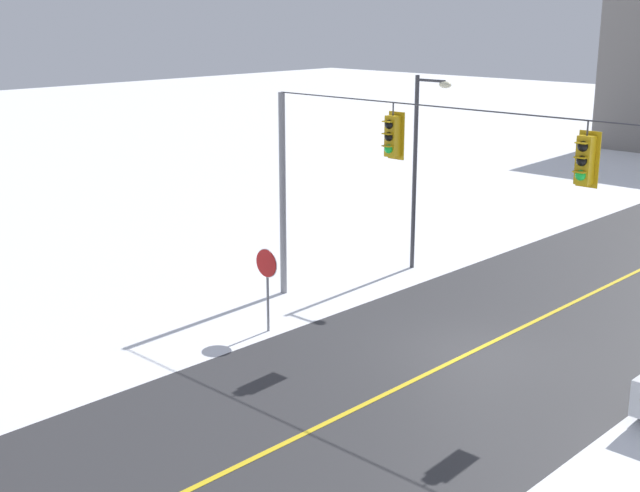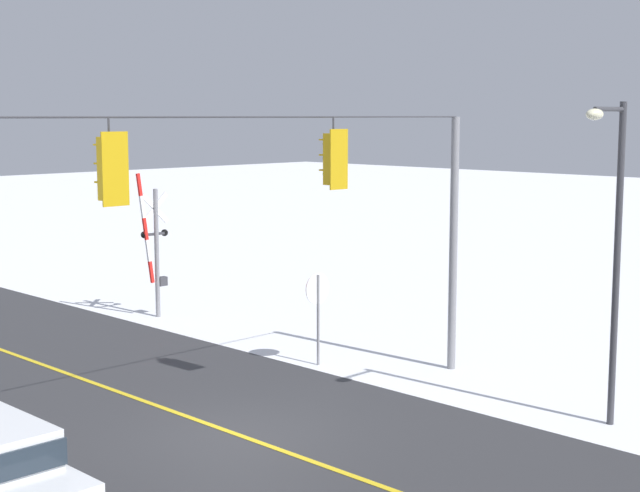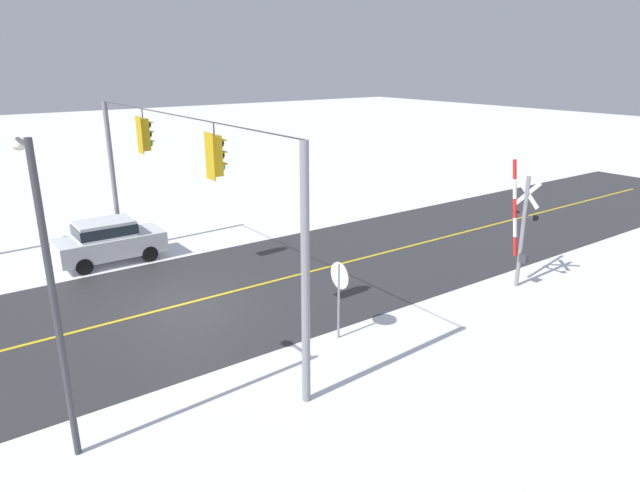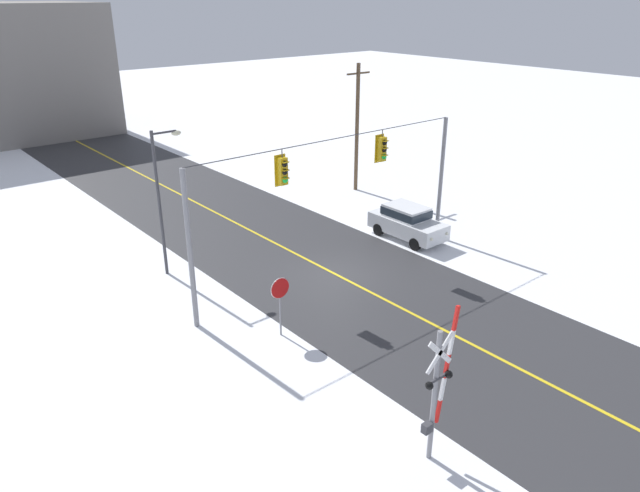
{
  "view_description": "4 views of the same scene",
  "coord_description": "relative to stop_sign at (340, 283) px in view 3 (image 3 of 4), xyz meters",
  "views": [
    {
      "loc": [
        11.42,
        -17.52,
        8.52
      ],
      "look_at": [
        -2.65,
        -2.89,
        2.92
      ],
      "focal_mm": 48.08,
      "sensor_mm": 36.0,
      "label": 1
    },
    {
      "loc": [
        11.73,
        14.05,
        6.22
      ],
      "look_at": [
        -3.14,
        -0.75,
        3.37
      ],
      "focal_mm": 53.87,
      "sensor_mm": 36.0,
      "label": 2
    },
    {
      "loc": [
        -16.67,
        6.63,
        7.77
      ],
      "look_at": [
        -3.88,
        -2.67,
        2.54
      ],
      "focal_mm": 31.73,
      "sensor_mm": 36.0,
      "label": 3
    },
    {
      "loc": [
        -15.82,
        -18.01,
        11.68
      ],
      "look_at": [
        -1.81,
        -1.12,
        2.25
      ],
      "focal_mm": 33.07,
      "sensor_mm": 36.0,
      "label": 4
    }
  ],
  "objects": [
    {
      "name": "ground_plane",
      "position": [
        4.92,
        2.61,
        -1.71
      ],
      "size": [
        160.0,
        160.0,
        0.0
      ],
      "primitive_type": "plane",
      "color": "white"
    },
    {
      "name": "signal_span",
      "position": [
        4.9,
        2.6,
        2.33
      ],
      "size": [
        14.2,
        0.47,
        6.22
      ],
      "color": "gray",
      "rests_on": "ground"
    },
    {
      "name": "stop_sign",
      "position": [
        0.0,
        0.0,
        0.0
      ],
      "size": [
        0.8,
        0.09,
        2.35
      ],
      "color": "gray",
      "rests_on": "ground"
    },
    {
      "name": "railroad_crossing",
      "position": [
        -0.56,
        -7.67,
        0.55
      ],
      "size": [
        1.17,
        0.31,
        4.5
      ],
      "color": "gray",
      "rests_on": "ground"
    },
    {
      "name": "parked_car_white",
      "position": [
        10.54,
        3.45,
        -0.76
      ],
      "size": [
        1.82,
        4.2,
        1.74
      ],
      "color": "white",
      "rests_on": "ground"
    },
    {
      "name": "streetlamp_near",
      "position": [
        -0.67,
        7.55,
        2.2
      ],
      "size": [
        1.39,
        0.28,
        6.5
      ],
      "color": "#38383D",
      "rests_on": "ground"
    }
  ]
}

